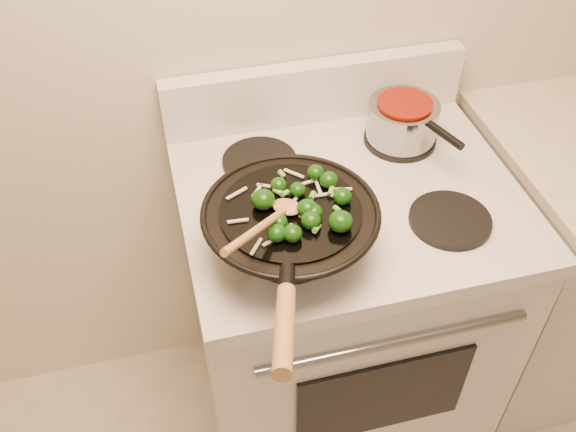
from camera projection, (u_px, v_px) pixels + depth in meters
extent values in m
cube|color=silver|center=(338.00, 318.00, 1.81)|extent=(0.76, 0.64, 0.88)
cube|color=silver|center=(349.00, 198.00, 1.49)|extent=(0.78, 0.66, 0.04)
cube|color=silver|center=(315.00, 92.00, 1.63)|extent=(0.78, 0.05, 0.16)
cylinder|color=gray|center=(395.00, 343.00, 1.34)|extent=(0.60, 0.02, 0.02)
cube|color=black|center=(382.00, 398.00, 1.51)|extent=(0.42, 0.01, 0.28)
cylinder|color=black|center=(290.00, 250.00, 1.34)|extent=(0.18, 0.18, 0.01)
cylinder|color=black|center=(450.00, 220.00, 1.40)|extent=(0.18, 0.18, 0.01)
cylinder|color=black|center=(260.00, 161.00, 1.54)|extent=(0.18, 0.18, 0.01)
cylinder|color=black|center=(400.00, 139.00, 1.61)|extent=(0.18, 0.18, 0.01)
torus|color=black|center=(291.00, 212.00, 1.26)|extent=(0.36, 0.36, 0.01)
cylinder|color=black|center=(291.00, 211.00, 1.26)|extent=(0.28, 0.28, 0.01)
cylinder|color=black|center=(287.00, 278.00, 1.09)|extent=(0.04, 0.06, 0.04)
cylinder|color=#A2713F|center=(284.00, 329.00, 0.99)|extent=(0.08, 0.19, 0.06)
ellipsoid|color=#0E3808|center=(341.00, 221.00, 1.20)|extent=(0.05, 0.05, 0.04)
cylinder|color=#478630|center=(347.00, 225.00, 1.22)|extent=(0.01, 0.02, 0.01)
ellipsoid|color=#0E3808|center=(316.00, 172.00, 1.31)|extent=(0.04, 0.04, 0.03)
ellipsoid|color=#0E3808|center=(298.00, 190.00, 1.28)|extent=(0.03, 0.03, 0.03)
ellipsoid|color=#0E3808|center=(263.00, 199.00, 1.25)|extent=(0.05, 0.05, 0.04)
cylinder|color=#478630|center=(270.00, 203.00, 1.26)|extent=(0.02, 0.02, 0.02)
ellipsoid|color=#0E3808|center=(314.00, 212.00, 1.23)|extent=(0.03, 0.03, 0.03)
ellipsoid|color=#0E3808|center=(342.00, 196.00, 1.26)|extent=(0.04, 0.04, 0.03)
ellipsoid|color=#0E3808|center=(279.00, 222.00, 1.21)|extent=(0.03, 0.03, 0.03)
cylinder|color=#478630|center=(284.00, 224.00, 1.22)|extent=(0.01, 0.02, 0.01)
ellipsoid|color=#0E3808|center=(329.00, 180.00, 1.30)|extent=(0.04, 0.04, 0.03)
ellipsoid|color=#0E3808|center=(292.00, 233.00, 1.19)|extent=(0.04, 0.04, 0.03)
ellipsoid|color=#0E3808|center=(311.00, 220.00, 1.21)|extent=(0.04, 0.04, 0.03)
cylinder|color=#478630|center=(317.00, 223.00, 1.22)|extent=(0.02, 0.02, 0.02)
ellipsoid|color=#0E3808|center=(278.00, 185.00, 1.29)|extent=(0.03, 0.03, 0.03)
ellipsoid|color=#0E3808|center=(307.00, 208.00, 1.23)|extent=(0.04, 0.04, 0.03)
ellipsoid|color=#0E3808|center=(277.00, 233.00, 1.19)|extent=(0.04, 0.04, 0.03)
cylinder|color=#478630|center=(283.00, 235.00, 1.20)|extent=(0.02, 0.01, 0.01)
cube|color=beige|center=(318.00, 187.00, 1.30)|extent=(0.01, 0.05, 0.00)
cube|color=beige|center=(238.00, 221.00, 1.23)|extent=(0.04, 0.01, 0.00)
cube|color=beige|center=(274.00, 240.00, 1.19)|extent=(0.05, 0.02, 0.00)
cube|color=beige|center=(341.00, 189.00, 1.29)|extent=(0.04, 0.02, 0.00)
cube|color=beige|center=(237.00, 193.00, 1.29)|extent=(0.05, 0.03, 0.00)
cube|color=beige|center=(325.00, 194.00, 1.28)|extent=(0.05, 0.01, 0.00)
cube|color=beige|center=(256.00, 247.00, 1.18)|extent=(0.03, 0.04, 0.00)
cube|color=beige|center=(309.00, 182.00, 1.31)|extent=(0.04, 0.01, 0.00)
cube|color=beige|center=(294.00, 173.00, 1.33)|extent=(0.04, 0.04, 0.00)
cube|color=beige|center=(274.00, 202.00, 1.27)|extent=(0.02, 0.03, 0.00)
cube|color=beige|center=(257.00, 191.00, 1.29)|extent=(0.03, 0.04, 0.00)
cube|color=beige|center=(266.00, 186.00, 1.30)|extent=(0.04, 0.02, 0.00)
cube|color=beige|center=(297.00, 197.00, 1.28)|extent=(0.03, 0.03, 0.00)
cylinder|color=#579F33|center=(285.00, 193.00, 1.28)|extent=(0.03, 0.03, 0.02)
cylinder|color=#579F33|center=(337.00, 209.00, 1.24)|extent=(0.02, 0.02, 0.02)
cylinder|color=#579F33|center=(279.00, 192.00, 1.28)|extent=(0.03, 0.02, 0.01)
cylinder|color=#579F33|center=(282.00, 174.00, 1.32)|extent=(0.03, 0.02, 0.02)
cylinder|color=#579F33|center=(331.00, 191.00, 1.28)|extent=(0.02, 0.02, 0.02)
cylinder|color=#579F33|center=(317.00, 228.00, 1.21)|extent=(0.03, 0.02, 0.01)
cylinder|color=#579F33|center=(273.00, 231.00, 1.20)|extent=(0.02, 0.02, 0.02)
cylinder|color=#579F33|center=(312.00, 196.00, 1.27)|extent=(0.01, 0.03, 0.02)
sphere|color=beige|center=(282.00, 238.00, 1.19)|extent=(0.01, 0.01, 0.01)
sphere|color=beige|center=(333.00, 196.00, 1.28)|extent=(0.01, 0.01, 0.01)
sphere|color=beige|center=(291.00, 226.00, 1.22)|extent=(0.01, 0.01, 0.01)
sphere|color=beige|center=(301.00, 216.00, 1.24)|extent=(0.01, 0.01, 0.01)
ellipsoid|color=#A2713F|center=(287.00, 207.00, 1.25)|extent=(0.07, 0.07, 0.02)
cylinder|color=#A2713F|center=(257.00, 230.00, 1.13)|extent=(0.16, 0.19, 0.11)
cylinder|color=gray|center=(402.00, 121.00, 1.57)|extent=(0.17, 0.17, 0.10)
cylinder|color=#6A1105|center=(405.00, 103.00, 1.53)|extent=(0.13, 0.13, 0.01)
cylinder|color=black|center=(445.00, 135.00, 1.46)|extent=(0.05, 0.11, 0.02)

